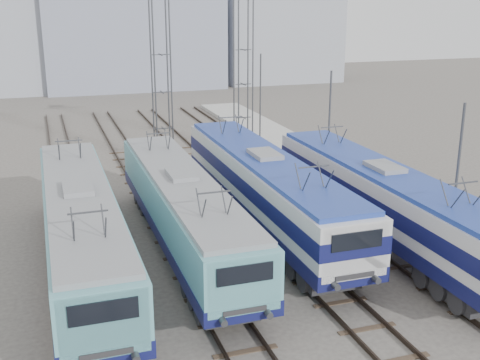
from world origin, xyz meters
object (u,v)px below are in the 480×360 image
at_px(catenary_tower_east, 243,62).
at_px(mast_front, 456,184).
at_px(mast_rear, 260,99).
at_px(locomotive_far_right, 385,198).
at_px(mast_mid, 329,129).
at_px(safety_cone, 456,253).
at_px(locomotive_far_left, 81,225).
at_px(catenary_tower_west, 161,68).
at_px(locomotive_center_left, 184,207).
at_px(locomotive_center_right, 266,185).

xyz_separation_m(catenary_tower_east, mast_front, (2.10, -22.00, -3.14)).
height_order(mast_front, mast_rear, same).
bearing_deg(mast_front, locomotive_far_right, 126.48).
height_order(catenary_tower_east, mast_rear, catenary_tower_east).
distance_m(locomotive_far_right, catenary_tower_east, 19.98).
height_order(mast_front, mast_mid, same).
distance_m(locomotive_far_right, safety_cone, 3.93).
bearing_deg(mast_rear, locomotive_far_right, -94.92).
height_order(locomotive_far_left, catenary_tower_west, catenary_tower_west).
relative_size(locomotive_center_left, catenary_tower_east, 1.44).
bearing_deg(locomotive_center_right, mast_rear, 70.54).
bearing_deg(locomotive_center_left, mast_front, -22.56).
height_order(locomotive_center_left, mast_rear, mast_rear).
xyz_separation_m(locomotive_center_right, locomotive_far_right, (4.50, -3.53, -0.06)).
relative_size(locomotive_far_left, locomotive_center_right, 0.97).
bearing_deg(locomotive_center_left, mast_rear, 60.90).
relative_size(catenary_tower_west, mast_rear, 1.71).
height_order(locomotive_far_left, locomotive_center_left, locomotive_far_left).
distance_m(catenary_tower_west, safety_cone, 23.09).
bearing_deg(locomotive_far_right, mast_mid, 78.98).
bearing_deg(safety_cone, mast_mid, 89.55).
bearing_deg(catenary_tower_east, catenary_tower_west, -162.90).
distance_m(catenary_tower_east, mast_rear, 4.28).
distance_m(locomotive_center_left, mast_front, 11.83).
relative_size(locomotive_far_right, mast_rear, 2.54).
height_order(locomotive_center_left, locomotive_far_right, locomotive_far_right).
distance_m(locomotive_center_left, safety_cone, 12.00).
distance_m(locomotive_far_left, locomotive_center_left, 4.59).
bearing_deg(locomotive_far_left, safety_cone, -15.38).
distance_m(locomotive_far_left, locomotive_far_right, 13.54).
height_order(mast_mid, mast_rear, same).
bearing_deg(locomotive_far_right, locomotive_far_left, 175.36).
relative_size(catenary_tower_east, mast_rear, 1.71).
bearing_deg(locomotive_far_left, locomotive_far_right, -4.64).
bearing_deg(catenary_tower_west, locomotive_center_right, -80.85).
bearing_deg(mast_front, locomotive_center_right, 136.49).
relative_size(locomotive_far_right, catenary_tower_west, 1.48).
relative_size(locomotive_center_left, mast_rear, 2.47).
height_order(locomotive_far_left, mast_front, mast_front).
relative_size(mast_front, safety_cone, 11.69).
distance_m(catenary_tower_west, mast_rear, 9.99).
height_order(mast_front, safety_cone, mast_front).
height_order(locomotive_center_left, locomotive_center_right, locomotive_center_right).
relative_size(locomotive_far_right, mast_front, 2.54).
relative_size(locomotive_far_right, catenary_tower_east, 1.48).
xyz_separation_m(locomotive_center_right, mast_rear, (6.35, 17.97, 1.16)).
bearing_deg(safety_cone, locomotive_far_right, 119.45).
bearing_deg(catenary_tower_east, locomotive_far_left, -125.75).
height_order(catenary_tower_west, mast_mid, catenary_tower_west).
relative_size(locomotive_center_left, locomotive_center_right, 0.94).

